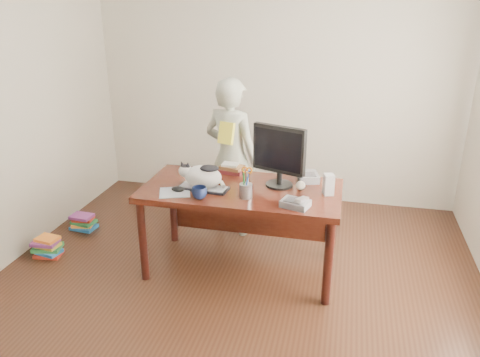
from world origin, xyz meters
name	(u,v)px	position (x,y,z in m)	size (l,w,h in m)	color
room	(221,137)	(0.00, 0.00, 1.35)	(4.50, 4.50, 4.50)	black
desk	(244,201)	(0.00, 0.68, 0.60)	(1.60, 0.80, 0.75)	black
keyboard	(203,188)	(-0.29, 0.50, 0.76)	(0.41, 0.19, 0.02)	black
cat	(201,176)	(-0.30, 0.50, 0.87)	(0.40, 0.22, 0.22)	silver
monitor	(279,153)	(0.28, 0.70, 1.04)	(0.44, 0.28, 0.51)	black
pen_cup	(246,189)	(0.08, 0.42, 0.82)	(0.11, 0.11, 0.25)	gray
mousepad	(175,192)	(-0.49, 0.38, 0.75)	(0.30, 0.28, 0.01)	#AAAFB6
mouse	(178,189)	(-0.47, 0.40, 0.77)	(0.13, 0.10, 0.04)	black
coffee_mug	(199,193)	(-0.27, 0.32, 0.80)	(0.12, 0.12, 0.09)	#0D1637
phone	(296,203)	(0.47, 0.34, 0.78)	(0.23, 0.20, 0.09)	#5E5E63
speaker	(329,184)	(0.69, 0.63, 0.83)	(0.09, 0.10, 0.17)	#A6A7A9
baseball	(301,186)	(0.47, 0.66, 0.79)	(0.08, 0.08, 0.08)	silver
book_stack	(231,169)	(-0.17, 0.93, 0.78)	(0.23, 0.19, 0.08)	#481318
calculator	(308,177)	(0.51, 0.90, 0.78)	(0.21, 0.25, 0.07)	#5E5E63
person	(231,157)	(-0.26, 1.29, 0.76)	(0.56, 0.37, 1.53)	beige
held_book	(226,133)	(-0.26, 1.12, 1.05)	(0.16, 0.13, 0.20)	yellow
book_pile_a	(48,247)	(-1.75, 0.40, 0.09)	(0.27, 0.22, 0.18)	#B52919
book_pile_b	(83,222)	(-1.72, 0.95, 0.07)	(0.26, 0.20, 0.15)	#1C61AA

